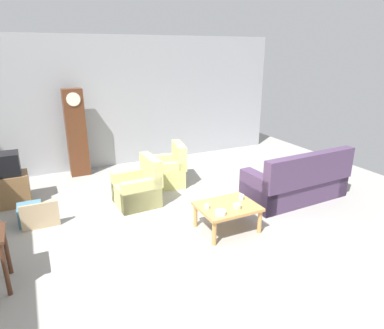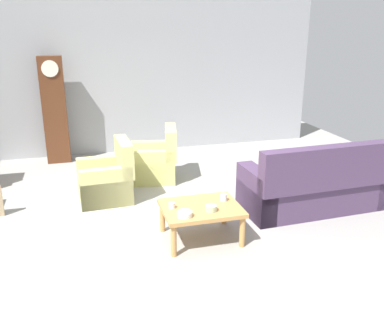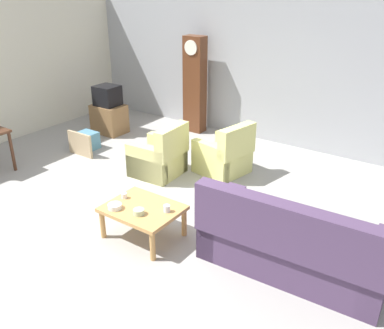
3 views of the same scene
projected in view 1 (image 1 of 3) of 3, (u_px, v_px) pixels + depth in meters
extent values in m
plane|color=#999691|center=(184.00, 219.00, 6.00)|extent=(10.40, 10.40, 0.00)
cube|color=#9EA0A5|center=(125.00, 102.00, 8.55)|extent=(8.40, 0.16, 3.20)
cube|color=#4C3856|center=(294.00, 188.00, 6.77)|extent=(2.13, 0.93, 0.44)
cube|color=#4C3856|center=(311.00, 169.00, 6.30)|extent=(2.11, 0.29, 0.60)
cube|color=#4C3856|center=(327.00, 175.00, 7.14)|extent=(0.27, 0.85, 0.68)
cube|color=#4C3856|center=(257.00, 191.00, 6.31)|extent=(0.27, 0.85, 0.68)
cube|color=#C6B284|center=(312.00, 165.00, 6.89)|extent=(0.36, 0.13, 0.36)
cube|color=#9E8966|center=(294.00, 169.00, 6.68)|extent=(0.38, 0.20, 0.36)
cube|color=brown|center=(275.00, 173.00, 6.47)|extent=(0.36, 0.12, 0.36)
cube|color=#CCC67A|center=(137.00, 195.00, 6.52)|extent=(0.80, 0.80, 0.40)
cube|color=#CCC67A|center=(151.00, 170.00, 6.52)|extent=(0.22, 0.77, 0.52)
cube|color=#CCC67A|center=(131.00, 185.00, 6.74)|extent=(0.77, 0.20, 0.60)
cube|color=#CCC67A|center=(142.00, 195.00, 6.24)|extent=(0.77, 0.20, 0.60)
cube|color=#DBDA7C|center=(165.00, 176.00, 7.48)|extent=(0.90, 0.90, 0.40)
cube|color=#DBDA7C|center=(179.00, 155.00, 7.41)|extent=(0.33, 0.78, 0.52)
cube|color=#DBDA7C|center=(163.00, 167.00, 7.73)|extent=(0.78, 0.31, 0.60)
cube|color=#DBDA7C|center=(168.00, 176.00, 7.18)|extent=(0.78, 0.31, 0.60)
cube|color=tan|center=(227.00, 207.00, 5.53)|extent=(0.96, 0.76, 0.05)
cylinder|color=tan|center=(214.00, 233.00, 5.15)|extent=(0.07, 0.07, 0.39)
cylinder|color=tan|center=(260.00, 222.00, 5.50)|extent=(0.07, 0.07, 0.39)
cylinder|color=tan|center=(195.00, 216.00, 5.70)|extent=(0.07, 0.07, 0.39)
cylinder|color=tan|center=(238.00, 206.00, 6.05)|extent=(0.07, 0.07, 0.39)
cylinder|color=#472819|center=(5.00, 270.00, 4.04)|extent=(0.06, 0.06, 0.71)
cylinder|color=#472819|center=(7.00, 250.00, 4.44)|extent=(0.06, 0.06, 0.71)
cube|color=#562D19|center=(76.00, 133.00, 7.83)|extent=(0.44, 0.28, 2.04)
cylinder|color=silver|center=(73.00, 99.00, 7.45)|extent=(0.30, 0.02, 0.30)
cube|color=brown|center=(10.00, 190.00, 6.47)|extent=(0.68, 0.52, 0.62)
cube|color=black|center=(5.00, 164.00, 6.30)|extent=(0.48, 0.44, 0.42)
cube|color=tan|center=(40.00, 216.00, 5.63)|extent=(0.60, 0.05, 0.45)
cube|color=teal|center=(30.00, 214.00, 5.83)|extent=(0.39, 0.40, 0.34)
cylinder|color=white|center=(207.00, 206.00, 5.40)|extent=(0.08, 0.08, 0.08)
cylinder|color=silver|center=(241.00, 197.00, 5.72)|extent=(0.08, 0.08, 0.09)
cylinder|color=white|center=(221.00, 212.00, 5.21)|extent=(0.18, 0.18, 0.07)
cylinder|color=#B2C69E|center=(237.00, 206.00, 5.41)|extent=(0.14, 0.14, 0.07)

